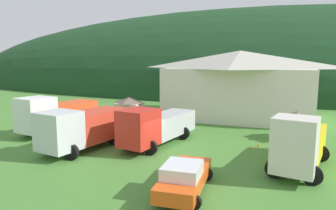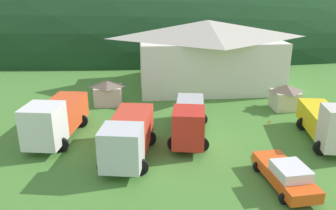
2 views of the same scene
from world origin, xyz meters
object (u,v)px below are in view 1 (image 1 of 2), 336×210
Objects in this scene: play_shed_cream at (296,125)px; play_shed_pink at (130,108)px; traffic_cone_near_pickup at (259,147)px; depot_building at (239,83)px; tow_truck_silver at (83,127)px; flatbed_truck_yellow at (300,143)px; crane_truck_red at (156,125)px; service_pickup_orange at (184,177)px; traffic_cone_mid_row at (250,149)px; heavy_rig_white at (55,114)px.

play_shed_pink is at bearing 170.36° from play_shed_cream.
play_shed_cream is 4.25× the size of traffic_cone_near_pickup.
play_shed_pink is at bearing 156.62° from traffic_cone_near_pickup.
traffic_cone_near_pickup is at bearing -23.38° from play_shed_pink.
depot_building reaches higher than tow_truck_silver.
crane_truck_red is at bearing -89.97° from flatbed_truck_yellow.
play_shed_pink is 0.38× the size of tow_truck_silver.
service_pickup_orange is at bearing -34.80° from flatbed_truck_yellow.
play_shed_pink is 0.34× the size of crane_truck_red.
play_shed_pink reaches higher than traffic_cone_mid_row.
heavy_rig_white is at bearing -176.98° from traffic_cone_mid_row.
play_shed_pink is (-17.41, 2.96, 0.06)m from play_shed_cream.
tow_truck_silver reaches higher than crane_truck_red.
flatbed_truck_yellow is at bearing -31.96° from play_shed_pink.
heavy_rig_white is 17.63m from traffic_cone_mid_row.
crane_truck_red is at bearing -150.48° from play_shed_cream.
play_shed_cream is at bearing -170.09° from flatbed_truck_yellow.
traffic_cone_near_pickup is 1.04m from traffic_cone_mid_row.
depot_building reaches higher than play_shed_cream.
crane_truck_red is at bearing -51.68° from play_shed_pink.
play_shed_cream is 17.66m from play_shed_pink.
heavy_rig_white is (-14.75, -14.30, -2.22)m from depot_building.
depot_building reaches higher than traffic_cone_near_pickup.
service_pickup_orange reaches higher than traffic_cone_near_pickup.
play_shed_cream is 21.46m from heavy_rig_white.
service_pickup_orange is at bearing 42.57° from crane_truck_red.
depot_building is 20.26m from tow_truck_silver.
tow_truck_silver is 13.63m from traffic_cone_near_pickup.
depot_building is 18.12m from flatbed_truck_yellow.
traffic_cone_mid_row is at bearing -78.34° from depot_building.
crane_truck_red is 8.21m from traffic_cone_near_pickup.
depot_building is at bearing 163.13° from tow_truck_silver.
crane_truck_red is (4.70, 2.97, -0.12)m from tow_truck_silver.
tow_truck_silver is at bearing -158.72° from traffic_cone_mid_row.
crane_truck_red is 8.84m from service_pickup_orange.
heavy_rig_white reaches higher than play_shed_cream.
tow_truck_silver reaches higher than play_shed_cream.
depot_building reaches higher than service_pickup_orange.
tow_truck_silver is 12.33× the size of traffic_cone_near_pickup.
depot_building is 14.24m from traffic_cone_mid_row.
tow_truck_silver is at bearing -119.72° from service_pickup_orange.
crane_truck_red is 1.11× the size of flatbed_truck_yellow.
crane_truck_red is 10.49m from flatbed_truck_yellow.
tow_truck_silver is 0.89× the size of crane_truck_red.
traffic_cone_near_pickup is at bearing -75.20° from depot_building.
heavy_rig_white is (-3.40, -8.15, 0.48)m from play_shed_pink.
flatbed_truck_yellow is at bearing 89.48° from crane_truck_red.
service_pickup_orange is 9.41m from traffic_cone_mid_row.
traffic_cone_near_pickup is (12.35, 5.50, -1.74)m from tow_truck_silver.
tow_truck_silver is at bearing -75.38° from flatbed_truck_yellow.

